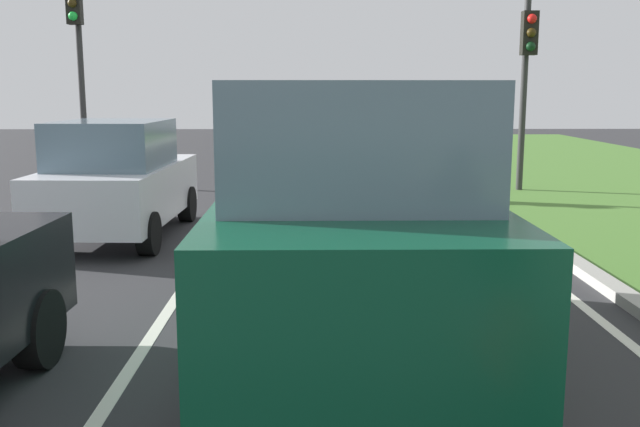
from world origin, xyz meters
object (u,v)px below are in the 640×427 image
traffic_light_near_right (527,63)px  car_suv_ahead (348,226)px  car_hatchback_far (118,180)px  traffic_light_overhead_left (78,43)px

traffic_light_near_right → car_suv_ahead: bearing=-113.7°
car_hatchback_far → traffic_light_overhead_left: traffic_light_overhead_left is taller
traffic_light_overhead_left → traffic_light_near_right: bearing=-7.1°
car_suv_ahead → traffic_light_near_right: (4.27, 9.72, 1.63)m
traffic_light_near_right → traffic_light_overhead_left: (-9.87, 1.22, 0.49)m
traffic_light_near_right → traffic_light_overhead_left: traffic_light_overhead_left is taller
car_hatchback_far → car_suv_ahead: bearing=-56.1°
car_suv_ahead → car_hatchback_far: 6.08m
car_hatchback_far → traffic_light_near_right: bearing=33.2°
car_suv_ahead → car_hatchback_far: size_ratio=1.20×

